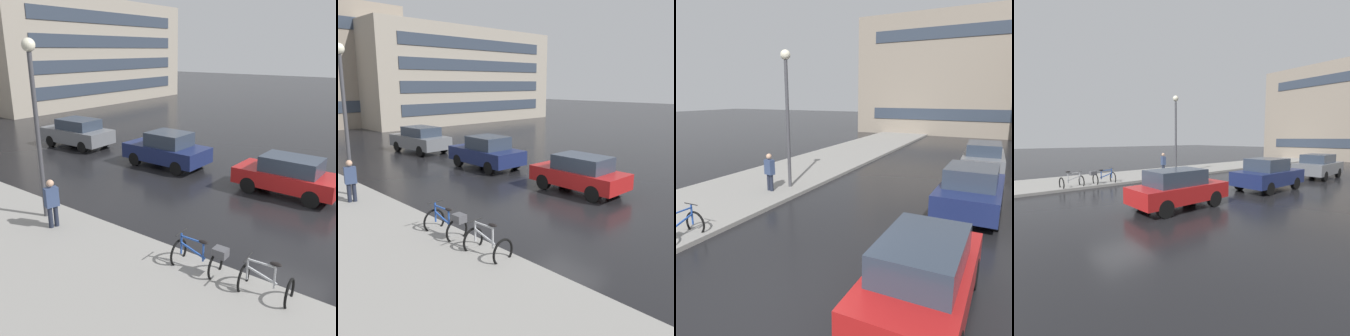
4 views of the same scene
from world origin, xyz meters
TOP-DOWN VIEW (x-y plane):
  - ground_plane at (0.00, 0.00)m, footprint 140.00×140.00m
  - sidewalk_kerb at (-6.00, 10.00)m, footprint 4.80×60.00m
  - bicycle_nearest at (-4.07, -0.78)m, footprint 0.77×1.16m
  - bicycle_second at (-4.08, 0.89)m, footprint 0.77×1.41m
  - car_red at (2.51, 1.14)m, footprint 1.73×3.90m
  - car_navy at (2.70, 7.09)m, footprint 1.99×4.05m
  - car_grey at (2.62, 13.46)m, footprint 2.11×4.28m
  - pedestrian at (-4.83, 5.78)m, footprint 0.45×0.33m
  - streetlamp at (-4.48, 6.66)m, footprint 0.40×0.40m

SIDE VIEW (x-z plane):
  - ground_plane at x=0.00m, z-range 0.00..0.00m
  - sidewalk_kerb at x=-6.00m, z-range 0.00..0.14m
  - bicycle_nearest at x=-4.07m, z-range -0.10..0.89m
  - bicycle_second at x=-4.08m, z-range -0.01..0.98m
  - car_red at x=2.51m, z-range 0.02..1.54m
  - car_navy at x=2.70m, z-range -0.01..1.65m
  - car_grey at x=2.62m, z-range 0.02..1.64m
  - pedestrian at x=-4.83m, z-range 0.10..1.78m
  - streetlamp at x=-4.48m, z-range 0.88..6.58m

